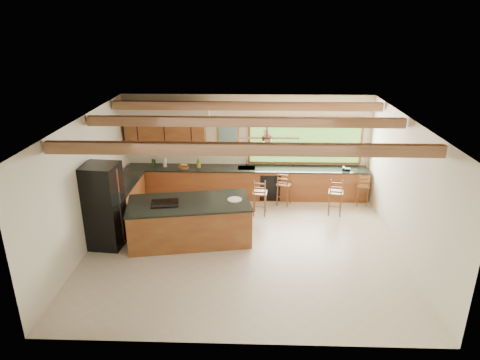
{
  "coord_description": "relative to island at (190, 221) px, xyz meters",
  "views": [
    {
      "loc": [
        0.2,
        -8.87,
        5.06
      ],
      "look_at": [
        -0.12,
        0.8,
        1.35
      ],
      "focal_mm": 32.0,
      "sensor_mm": 36.0,
      "label": 1
    }
  ],
  "objects": [
    {
      "name": "bar_stool_c",
      "position": [
        3.73,
        1.5,
        0.13
      ],
      "size": [
        0.45,
        0.45,
        1.07
      ],
      "rotation": [
        0.0,
        0.0,
        -0.19
      ],
      "color": "brown",
      "rests_on": "ground"
    },
    {
      "name": "refrigerator",
      "position": [
        -1.92,
        -0.3,
        0.5
      ],
      "size": [
        0.85,
        0.83,
        2.0
      ],
      "rotation": [
        0.0,
        0.0,
        -0.1
      ],
      "color": "black",
      "rests_on": "ground"
    },
    {
      "name": "bar_stool_d",
      "position": [
        4.6,
        2.16,
        0.08
      ],
      "size": [
        0.37,
        0.37,
        0.97
      ],
      "rotation": [
        0.0,
        0.0,
        -0.07
      ],
      "color": "brown",
      "rests_on": "ground"
    },
    {
      "name": "bar_stool_b",
      "position": [
        1.69,
        1.43,
        0.13
      ],
      "size": [
        0.41,
        0.41,
        1.05
      ],
      "rotation": [
        0.0,
        0.0,
        -0.1
      ],
      "color": "brown",
      "rests_on": "ground"
    },
    {
      "name": "counter_run",
      "position": [
        0.48,
        2.28,
        -0.03
      ],
      "size": [
        7.12,
        3.1,
        1.22
      ],
      "color": "brown",
      "rests_on": "ground"
    },
    {
      "name": "room_shell",
      "position": [
        1.13,
        0.41,
        1.71
      ],
      "size": [
        7.27,
        6.54,
        3.02
      ],
      "color": "beige",
      "rests_on": "ground"
    },
    {
      "name": "bar_stool_a",
      "position": [
        2.38,
        2.1,
        0.12
      ],
      "size": [
        0.49,
        0.49,
        1.05
      ],
      "rotation": [
        0.0,
        0.0,
        -0.37
      ],
      "color": "brown",
      "rests_on": "ground"
    },
    {
      "name": "ground",
      "position": [
        1.3,
        -0.24,
        -0.5
      ],
      "size": [
        7.2,
        7.2,
        0.0
      ],
      "primitive_type": "plane",
      "color": "beige",
      "rests_on": "ground"
    },
    {
      "name": "island",
      "position": [
        0.0,
        0.0,
        0.0
      ],
      "size": [
        3.04,
        1.81,
        1.01
      ],
      "rotation": [
        0.0,
        0.0,
        0.17
      ],
      "color": "brown",
      "rests_on": "ground"
    }
  ]
}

